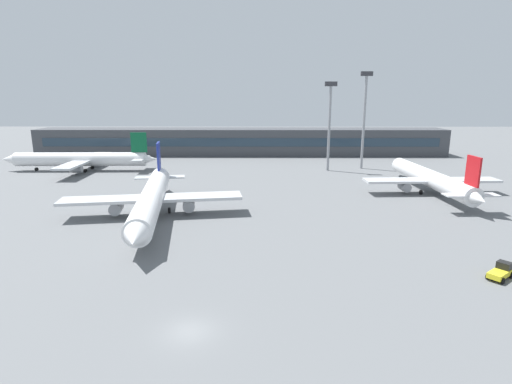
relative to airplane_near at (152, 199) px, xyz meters
The scene contains 8 objects.
ground_plane 13.76m from the airplane_near, 27.44° to the left, with size 400.00×400.00×0.00m, color slate.
terminal_building 76.14m from the airplane_near, 81.04° to the left, with size 139.34×12.13×9.00m.
airplane_near is the anchor object (origin of this frame).
airplane_mid 57.35m from the airplane_near, 19.32° to the left, with size 28.26×40.55×10.02m.
airplane_far 53.30m from the airplane_near, 125.41° to the left, with size 42.21×29.35×10.44m.
baggage_tug_yellow 50.83m from the airplane_near, 26.88° to the right, with size 3.75×3.42×1.75m.
floodlight_tower_west 68.00m from the airplane_near, 45.43° to the left, with size 3.20×0.80×26.43m.
floodlight_tower_east 58.64m from the airplane_near, 50.23° to the left, with size 3.20×0.80×23.68m.
Camera 1 is at (6.02, -31.44, 20.08)m, focal length 28.34 mm.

